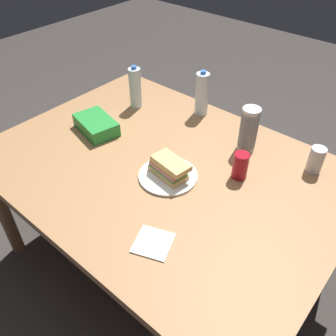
{
  "coord_description": "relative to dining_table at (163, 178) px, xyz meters",
  "views": [
    {
      "loc": [
        0.83,
        -0.93,
        1.76
      ],
      "look_at": [
        0.07,
        -0.04,
        0.78
      ],
      "focal_mm": 38.25,
      "sensor_mm": 36.0,
      "label": 1
    }
  ],
  "objects": [
    {
      "name": "ground_plane",
      "position": [
        0.0,
        0.0,
        -0.65
      ],
      "size": [
        8.0,
        8.0,
        0.0
      ],
      "primitive_type": "plane",
      "color": "#383330"
    },
    {
      "name": "dining_table",
      "position": [
        0.0,
        0.0,
        0.0
      ],
      "size": [
        1.6,
        1.17,
        0.73
      ],
      "color": "#9E7047",
      "rests_on": "ground_plane"
    },
    {
      "name": "paper_plate",
      "position": [
        0.07,
        -0.04,
        0.08
      ],
      "size": [
        0.26,
        0.26,
        0.01
      ],
      "primitive_type": "cylinder",
      "color": "white",
      "rests_on": "dining_table"
    },
    {
      "name": "sandwich",
      "position": [
        0.07,
        -0.04,
        0.13
      ],
      "size": [
        0.19,
        0.12,
        0.08
      ],
      "color": "#DBB26B",
      "rests_on": "paper_plate"
    },
    {
      "name": "soda_can_red",
      "position": [
        0.3,
        0.16,
        0.14
      ],
      "size": [
        0.07,
        0.07,
        0.12
      ],
      "primitive_type": "cylinder",
      "color": "maroon",
      "rests_on": "dining_table"
    },
    {
      "name": "chip_bag",
      "position": [
        -0.44,
        -0.01,
        0.11
      ],
      "size": [
        0.26,
        0.2,
        0.07
      ],
      "primitive_type": "cube",
      "rotation": [
        0.0,
        0.0,
        2.91
      ],
      "color": "#268C38",
      "rests_on": "dining_table"
    },
    {
      "name": "water_bottle_tall",
      "position": [
        -0.14,
        0.47,
        0.19
      ],
      "size": [
        0.07,
        0.07,
        0.25
      ],
      "color": "silver",
      "rests_on": "dining_table"
    },
    {
      "name": "plastic_cup_stack",
      "position": [
        0.22,
        0.35,
        0.19
      ],
      "size": [
        0.08,
        0.08,
        0.22
      ],
      "color": "silver",
      "rests_on": "dining_table"
    },
    {
      "name": "water_bottle_spare",
      "position": [
        -0.46,
        0.3,
        0.19
      ],
      "size": [
        0.07,
        0.07,
        0.24
      ],
      "color": "silver",
      "rests_on": "dining_table"
    },
    {
      "name": "soda_can_silver",
      "position": [
        0.53,
        0.41,
        0.14
      ],
      "size": [
        0.07,
        0.07,
        0.12
      ],
      "primitive_type": "cylinder",
      "color": "silver",
      "rests_on": "dining_table"
    },
    {
      "name": "paper_napkin",
      "position": [
        0.26,
        -0.35,
        0.08
      ],
      "size": [
        0.17,
        0.17,
        0.01
      ],
      "primitive_type": "cube",
      "rotation": [
        0.0,
        0.0,
        0.37
      ],
      "color": "white",
      "rests_on": "dining_table"
    }
  ]
}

